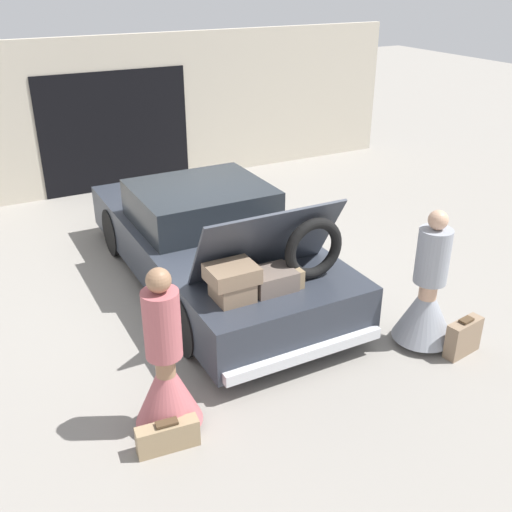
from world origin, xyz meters
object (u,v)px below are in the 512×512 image
suitcase_beside_left_person (168,436)px  suitcase_beside_right_person (463,337)px  car (211,242)px  person_left (166,375)px  person_right (427,299)px

suitcase_beside_left_person → suitcase_beside_right_person: 3.39m
suitcase_beside_right_person → car: bearing=121.8°
car → suitcase_beside_right_person: car is taller
suitcase_beside_right_person → person_left: bearing=173.1°
suitcase_beside_left_person → suitcase_beside_right_person: size_ratio=1.19×
suitcase_beside_left_person → suitcase_beside_right_person: (3.39, -0.13, 0.07)m
suitcase_beside_right_person → suitcase_beside_left_person: bearing=177.8°
person_right → suitcase_beside_right_person: 0.58m
person_right → person_left: bearing=103.4°
suitcase_beside_right_person → person_right: bearing=122.4°
person_left → person_right: size_ratio=1.03×
car → suitcase_beside_left_person: (-1.63, -2.71, -0.45)m
person_right → suitcase_beside_left_person: person_right is taller
person_left → suitcase_beside_left_person: 0.54m
person_right → suitcase_beside_right_person: person_right is taller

